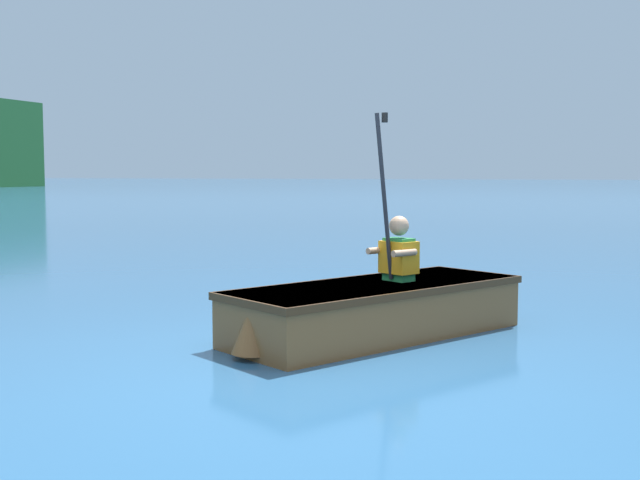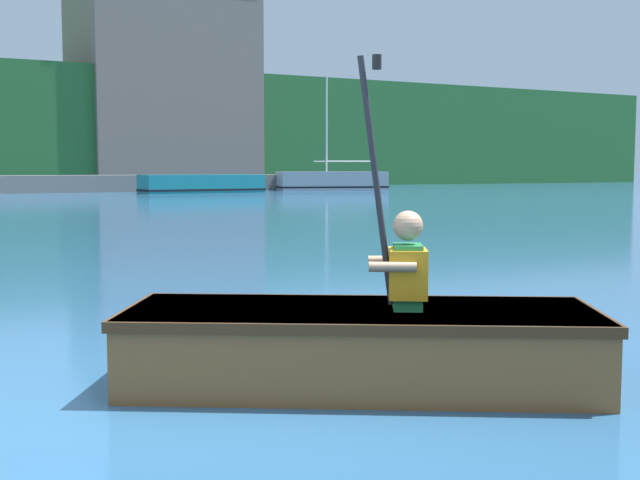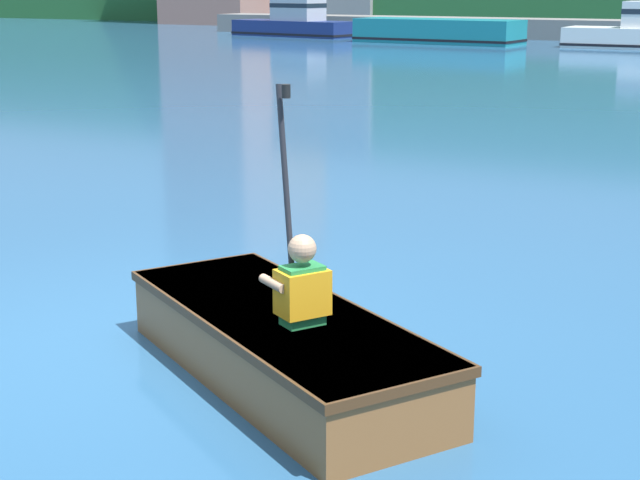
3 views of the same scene
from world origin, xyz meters
The scene contains 6 objects.
ground_plane centered at (0.00, 0.00, 0.00)m, with size 300.00×300.00×0.00m, color #28567F.
waterfront_tower_far centered at (16.18, 54.58, 7.29)m, with size 11.99×12.01×14.57m.
moored_boat_dock_west_end centered at (12.84, 35.76, 0.44)m, with size 6.49×2.31×0.94m.
moored_boat_dock_west_inner centered at (21.32, 37.30, 0.52)m, with size 6.66×3.70×6.63m.
rowboat_foreground centered at (1.29, -0.10, 0.25)m, with size 2.80×2.20×0.45m.
person_paddler centered at (1.54, -0.25, 0.71)m, with size 0.44×0.44×1.42m.
Camera 2 is at (-0.95, -4.00, 1.24)m, focal length 45.00 mm.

